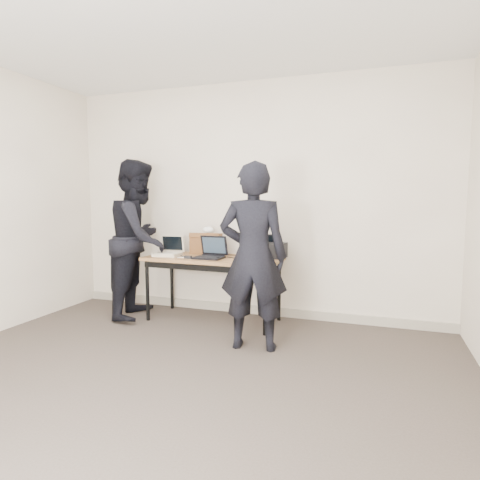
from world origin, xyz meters
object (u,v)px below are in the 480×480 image
at_px(equipment_box, 272,250).
at_px(laptop_right, 259,252).
at_px(person_typist, 253,257).
at_px(leather_satchel, 206,243).
at_px(laptop_center, 211,253).
at_px(person_observer, 139,239).
at_px(desk, 213,263).
at_px(laptop_beige, 169,252).

bearing_deg(equipment_box, laptop_right, -178.94).
relative_size(laptop_right, equipment_box, 1.31).
bearing_deg(person_typist, leather_satchel, -54.35).
distance_m(laptop_center, person_typist, 0.89).
bearing_deg(person_observer, laptop_right, -91.16).
distance_m(desk, person_typist, 0.94).
bearing_deg(laptop_right, equipment_box, -5.00).
bearing_deg(laptop_right, person_observer, -175.56).
distance_m(leather_satchel, person_typist, 1.21).
bearing_deg(laptop_beige, laptop_right, 10.85).
bearing_deg(person_typist, equipment_box, -96.22).
bearing_deg(laptop_beige, laptop_center, -3.60).
bearing_deg(laptop_beige, leather_satchel, 35.21).
bearing_deg(equipment_box, desk, -163.07).
bearing_deg(equipment_box, laptop_beige, -168.98).
distance_m(laptop_beige, equipment_box, 1.18).
height_order(leather_satchel, equipment_box, leather_satchel).
bearing_deg(laptop_center, person_typist, -39.94).
xyz_separation_m(laptop_right, person_typist, (0.19, -0.83, 0.07)).
height_order(desk, equipment_box, equipment_box).
xyz_separation_m(person_typist, person_observer, (-1.56, 0.58, 0.06)).
distance_m(equipment_box, person_typist, 0.83).
height_order(desk, person_observer, person_observer).
distance_m(laptop_center, person_observer, 0.90).
height_order(desk, laptop_center, laptop_center).
bearing_deg(laptop_center, person_observer, -177.50).
distance_m(desk, laptop_beige, 0.54).
bearing_deg(equipment_box, person_typist, -87.72).
xyz_separation_m(leather_satchel, person_typist, (0.84, -0.87, 0.00)).
height_order(leather_satchel, person_typist, person_typist).
bearing_deg(person_observer, person_typist, -121.90).
xyz_separation_m(desk, equipment_box, (0.63, 0.19, 0.14)).
distance_m(laptop_center, leather_satchel, 0.34).
height_order(laptop_right, leather_satchel, leather_satchel).
bearing_deg(laptop_right, person_typist, -83.29).
bearing_deg(equipment_box, laptop_center, -158.93).
bearing_deg(person_observer, desk, -97.51).
xyz_separation_m(laptop_beige, person_typist, (1.19, -0.61, 0.08)).
xyz_separation_m(laptop_right, person_observer, (-1.37, -0.25, 0.13)).
bearing_deg(leather_satchel, person_observer, -165.05).
height_order(laptop_center, equipment_box, laptop_center).
distance_m(desk, person_observer, 0.93).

